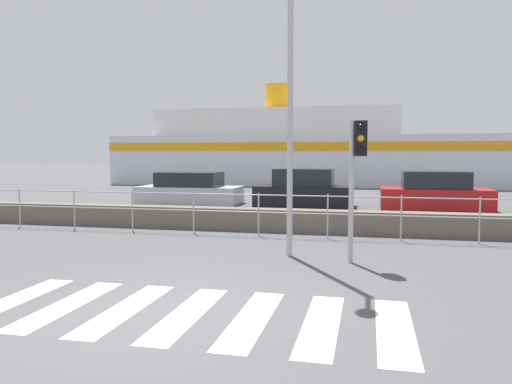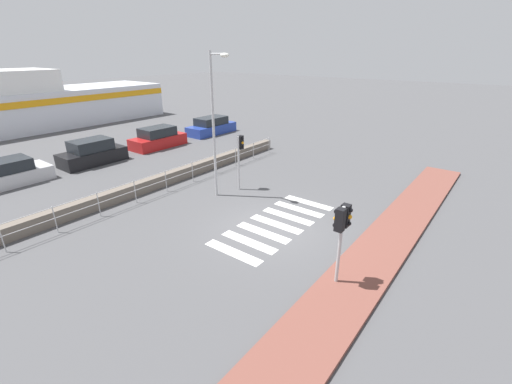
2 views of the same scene
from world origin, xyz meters
The scene contains 10 objects.
ground_plane centered at (0.00, 0.00, 0.00)m, with size 160.00×160.00×0.00m, color #4C4C4F.
crosswalk centered at (0.43, 0.00, 0.00)m, with size 5.85×2.40×0.01m.
seawall centered at (0.00, 7.29, 0.31)m, with size 19.88×0.55×0.61m.
harbor_fence centered at (0.00, 6.42, 0.74)m, with size 17.93×0.04×1.13m.
traffic_light_far centered at (2.56, 3.68, 2.04)m, with size 0.34×0.32×2.78m.
streetlamp centered at (1.18, 3.89, 4.07)m, with size 0.32×1.10×6.65m.
ferry_boat centered at (-0.71, 28.50, 2.19)m, with size 29.32×6.73×6.94m.
parked_car_silver centered at (-4.66, 13.87, 0.58)m, with size 4.34×1.87×1.35m.
parked_car_black centered at (0.22, 13.87, 0.65)m, with size 3.87×1.81×1.53m.
parked_car_red centered at (5.28, 13.87, 0.63)m, with size 4.05×1.78×1.47m.
Camera 1 is at (2.79, -6.18, 2.15)m, focal length 35.00 mm.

